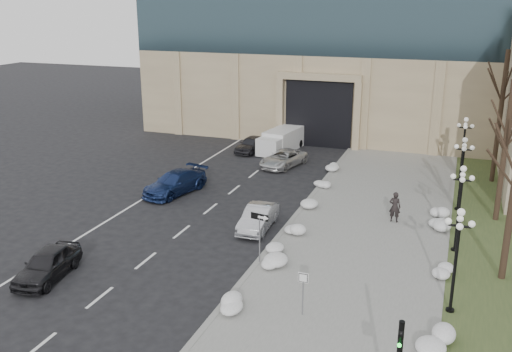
{
  "coord_description": "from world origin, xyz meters",
  "views": [
    {
      "loc": [
        7.86,
        -16.97,
        12.83
      ],
      "look_at": [
        -2.34,
        11.07,
        3.5
      ],
      "focal_mm": 40.0,
      "sensor_mm": 36.0,
      "label": 1
    }
  ],
  "objects_px": {
    "lamppost_b": "(460,197)",
    "lamppost_d": "(464,140)",
    "car_a": "(47,264)",
    "pedestrian": "(395,207)",
    "lamppost_a": "(457,247)",
    "car_e": "(251,144)",
    "box_truck": "(281,141)",
    "car_b": "(258,218)",
    "car_c": "(175,183)",
    "one_way_sign": "(262,223)",
    "keep_sign": "(303,285)",
    "car_d": "(283,159)",
    "lamppost_c": "(462,164)"
  },
  "relations": [
    {
      "from": "box_truck",
      "to": "car_b",
      "type": "bearing_deg",
      "value": -68.22
    },
    {
      "from": "pedestrian",
      "to": "lamppost_a",
      "type": "relative_size",
      "value": 0.39
    },
    {
      "from": "lamppost_a",
      "to": "lamppost_d",
      "type": "xyz_separation_m",
      "value": [
        0.0,
        19.5,
        0.0
      ]
    },
    {
      "from": "keep_sign",
      "to": "lamppost_a",
      "type": "xyz_separation_m",
      "value": [
        5.83,
        2.45,
        1.56
      ]
    },
    {
      "from": "car_b",
      "to": "one_way_sign",
      "type": "distance_m",
      "value": 4.97
    },
    {
      "from": "car_c",
      "to": "car_e",
      "type": "height_order",
      "value": "car_c"
    },
    {
      "from": "car_d",
      "to": "lamppost_b",
      "type": "bearing_deg",
      "value": -27.91
    },
    {
      "from": "car_a",
      "to": "car_d",
      "type": "bearing_deg",
      "value": 69.36
    },
    {
      "from": "car_b",
      "to": "car_c",
      "type": "distance_m",
      "value": 8.49
    },
    {
      "from": "car_a",
      "to": "lamppost_d",
      "type": "distance_m",
      "value": 29.2
    },
    {
      "from": "car_c",
      "to": "box_truck",
      "type": "bearing_deg",
      "value": 89.52
    },
    {
      "from": "lamppost_a",
      "to": "lamppost_c",
      "type": "height_order",
      "value": "same"
    },
    {
      "from": "lamppost_c",
      "to": "lamppost_d",
      "type": "relative_size",
      "value": 1.0
    },
    {
      "from": "box_truck",
      "to": "keep_sign",
      "type": "relative_size",
      "value": 2.96
    },
    {
      "from": "car_e",
      "to": "pedestrian",
      "type": "height_order",
      "value": "pedestrian"
    },
    {
      "from": "car_c",
      "to": "lamppost_c",
      "type": "distance_m",
      "value": 18.72
    },
    {
      "from": "car_c",
      "to": "one_way_sign",
      "type": "bearing_deg",
      "value": -28.32
    },
    {
      "from": "car_d",
      "to": "lamppost_c",
      "type": "bearing_deg",
      "value": -8.62
    },
    {
      "from": "car_a",
      "to": "lamppost_a",
      "type": "height_order",
      "value": "lamppost_a"
    },
    {
      "from": "car_b",
      "to": "lamppost_b",
      "type": "xyz_separation_m",
      "value": [
        10.82,
        0.55,
        2.39
      ]
    },
    {
      "from": "car_e",
      "to": "lamppost_d",
      "type": "distance_m",
      "value": 17.59
    },
    {
      "from": "car_d",
      "to": "box_truck",
      "type": "bearing_deg",
      "value": 124.35
    },
    {
      "from": "car_d",
      "to": "car_a",
      "type": "bearing_deg",
      "value": -87.97
    },
    {
      "from": "box_truck",
      "to": "lamppost_a",
      "type": "xyz_separation_m",
      "value": [
        14.93,
        -23.35,
        2.17
      ]
    },
    {
      "from": "car_b",
      "to": "car_e",
      "type": "height_order",
      "value": "car_e"
    },
    {
      "from": "lamppost_b",
      "to": "lamppost_d",
      "type": "height_order",
      "value": "same"
    },
    {
      "from": "car_b",
      "to": "keep_sign",
      "type": "height_order",
      "value": "keep_sign"
    },
    {
      "from": "box_truck",
      "to": "car_e",
      "type": "bearing_deg",
      "value": -142.26
    },
    {
      "from": "box_truck",
      "to": "keep_sign",
      "type": "bearing_deg",
      "value": -62.08
    },
    {
      "from": "lamppost_d",
      "to": "car_a",
      "type": "bearing_deg",
      "value": -128.76
    },
    {
      "from": "pedestrian",
      "to": "lamppost_b",
      "type": "height_order",
      "value": "lamppost_b"
    },
    {
      "from": "car_d",
      "to": "car_e",
      "type": "distance_m",
      "value": 5.17
    },
    {
      "from": "car_c",
      "to": "lamppost_c",
      "type": "relative_size",
      "value": 1.09
    },
    {
      "from": "one_way_sign",
      "to": "lamppost_a",
      "type": "xyz_separation_m",
      "value": [
        9.04,
        -1.59,
        0.83
      ]
    },
    {
      "from": "car_b",
      "to": "car_d",
      "type": "bearing_deg",
      "value": 98.47
    },
    {
      "from": "car_c",
      "to": "car_e",
      "type": "bearing_deg",
      "value": 98.61
    },
    {
      "from": "lamppost_a",
      "to": "lamppost_b",
      "type": "relative_size",
      "value": 1.0
    },
    {
      "from": "car_b",
      "to": "box_truck",
      "type": "relative_size",
      "value": 0.68
    },
    {
      "from": "keep_sign",
      "to": "one_way_sign",
      "type": "bearing_deg",
      "value": 130.86
    },
    {
      "from": "car_a",
      "to": "car_e",
      "type": "xyz_separation_m",
      "value": [
        0.98,
        25.26,
        -0.03
      ]
    },
    {
      "from": "car_c",
      "to": "lamppost_d",
      "type": "xyz_separation_m",
      "value": [
        18.32,
        9.55,
        2.32
      ]
    },
    {
      "from": "pedestrian",
      "to": "lamppost_b",
      "type": "xyz_separation_m",
      "value": [
        3.51,
        -3.0,
        2.03
      ]
    },
    {
      "from": "car_e",
      "to": "box_truck",
      "type": "bearing_deg",
      "value": 37.16
    },
    {
      "from": "lamppost_d",
      "to": "lamppost_a",
      "type": "bearing_deg",
      "value": -90.0
    },
    {
      "from": "car_e",
      "to": "car_d",
      "type": "bearing_deg",
      "value": -32.16
    },
    {
      "from": "car_c",
      "to": "car_d",
      "type": "xyz_separation_m",
      "value": [
        5.03,
        8.78,
        -0.1
      ]
    },
    {
      "from": "car_a",
      "to": "pedestrian",
      "type": "distance_m",
      "value": 19.43
    },
    {
      "from": "car_a",
      "to": "pedestrian",
      "type": "xyz_separation_m",
      "value": [
        14.71,
        12.69,
        0.33
      ]
    },
    {
      "from": "lamppost_b",
      "to": "box_truck",
      "type": "bearing_deg",
      "value": 131.55
    },
    {
      "from": "car_b",
      "to": "one_way_sign",
      "type": "relative_size",
      "value": 1.52
    }
  ]
}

